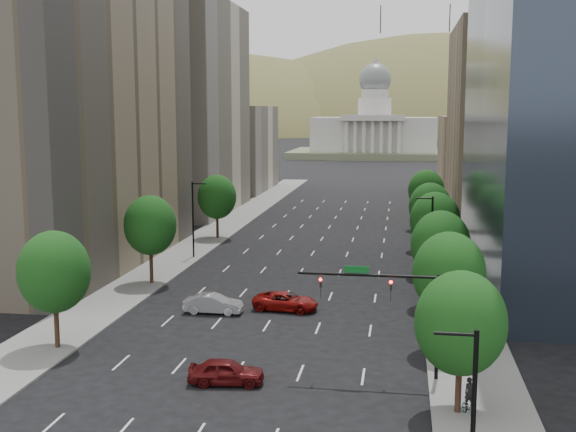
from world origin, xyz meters
The scene contains 24 objects.
sidewalk_left centered at (-15.50, 60.00, 0.07)m, with size 6.00×200.00×0.15m, color slate.
sidewalk_right centered at (15.50, 60.00, 0.07)m, with size 6.00×200.00×0.15m, color slate.
midrise_cream_left centered at (-25.00, 103.00, 17.50)m, with size 14.00×30.00×35.00m, color beige.
filler_left centered at (-25.00, 136.00, 9.00)m, with size 14.00×26.00×18.00m, color beige.
parking_tan_right centered at (25.00, 100.00, 15.00)m, with size 14.00×30.00×30.00m, color #8C7759.
filler_right centered at (25.00, 133.00, 8.00)m, with size 14.00×26.00×16.00m, color #8C7759.
tree_right_0 centered at (14.00, 25.00, 5.39)m, with size 5.20×5.20×8.39m.
tree_right_1 centered at (14.00, 36.00, 5.75)m, with size 5.20×5.20×8.75m.
tree_right_2 centered at (14.00, 48.00, 5.60)m, with size 5.20×5.20×8.61m.
tree_right_3 centered at (14.00, 60.00, 5.89)m, with size 5.20×5.20×8.89m.
tree_right_4 centered at (14.00, 74.00, 5.46)m, with size 5.20×5.20×8.46m.
tree_right_5 centered at (14.00, 90.00, 5.75)m, with size 5.20×5.20×8.75m.
tree_left_0 centered at (-14.00, 32.00, 5.75)m, with size 5.20×5.20×8.75m.
tree_left_1 centered at (-14.00, 52.00, 5.96)m, with size 5.20×5.20×8.97m.
tree_left_2 centered at (-14.00, 78.00, 5.68)m, with size 5.20×5.20×8.68m.
streetlight_rn centered at (13.44, 55.00, 4.84)m, with size 1.70×0.20×9.00m.
streetlight_ln centered at (-13.44, 65.00, 4.84)m, with size 1.70×0.20×9.00m.
traffic_signal centered at (10.53, 30.00, 5.17)m, with size 9.12×0.40×7.38m.
capitol centered at (0.00, 249.71, 8.58)m, with size 60.00×40.00×35.20m.
foothills centered at (34.67, 599.39, -37.78)m, with size 720.00×413.00×263.00m.
car_maroon centered at (-0.21, 27.36, 0.82)m, with size 1.94×4.83×1.65m, color #540E0F.
car_silver centered at (-5.19, 42.87, 0.83)m, with size 1.76×5.04×1.66m, color #9FA0A5.
car_red_far centered at (0.76, 44.78, 0.79)m, with size 2.62×5.67×1.58m, color maroon.
cyclist centered at (14.58, 24.43, 0.91)m, with size 1.13×1.82×2.27m.
Camera 1 is at (10.57, -15.17, 17.29)m, focal length 44.87 mm.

